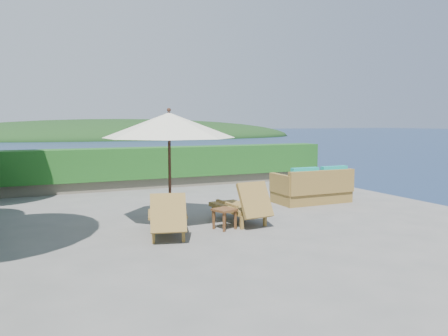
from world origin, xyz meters
name	(u,v)px	position (x,y,z in m)	size (l,w,h in m)	color
ground	(226,221)	(0.00, 0.00, 0.00)	(12.00, 12.00, 0.00)	slate
foundation	(226,289)	(0.00, 0.00, -1.55)	(12.00, 12.00, 3.00)	#534A41
offshore_island	(122,138)	(25.00, 140.00, -3.00)	(126.00, 57.60, 12.60)	black
planter_wall_far	(158,182)	(0.00, 5.60, 0.18)	(12.00, 0.60, 0.36)	#6E6858
hedge_far	(157,162)	(0.00, 5.60, 0.85)	(12.40, 0.90, 1.00)	#1B4A15
patio_umbrella	(169,126)	(-1.22, 0.21, 2.10)	(3.54, 3.54, 2.48)	black
lounge_left	(167,217)	(-1.56, -0.71, 0.38)	(1.02, 1.68, 0.90)	olive
lounge_right	(242,205)	(0.23, -0.29, 0.40)	(0.83, 1.70, 0.95)	olive
side_table	(225,212)	(-0.33, -0.62, 0.35)	(0.51, 0.51, 0.43)	brown
wicker_loveseat	(313,188)	(3.09, 1.12, 0.39)	(2.06, 1.06, 1.01)	olive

